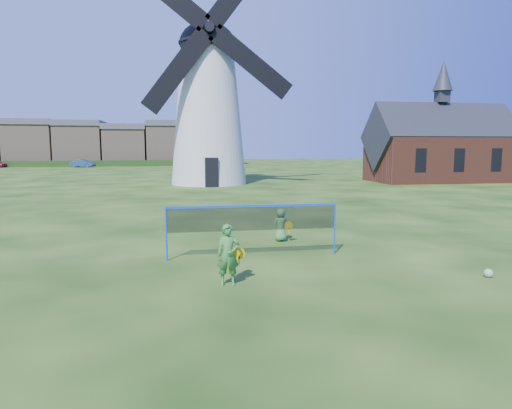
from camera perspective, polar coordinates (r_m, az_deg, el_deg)
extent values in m
plane|color=black|center=(13.26, -0.48, -6.74)|extent=(220.00, 220.00, 0.00)
ellipsoid|color=black|center=(40.51, -6.23, 19.74)|extent=(4.70, 4.70, 3.52)
cylinder|color=black|center=(40.51, -6.23, 19.74)|extent=(4.87, 4.87, 0.20)
cube|color=black|center=(36.41, -5.67, 4.10)|extent=(1.09, 0.13, 2.39)
cube|color=black|center=(37.08, -5.83, 10.71)|extent=(0.76, 0.13, 0.98)
cube|color=black|center=(37.96, -5.96, 15.91)|extent=(0.65, 0.13, 0.87)
cylinder|color=black|center=(38.44, -6.01, 21.43)|extent=(0.76, 1.30, 0.76)
cylinder|color=black|center=(43.37, -6.50, 20.23)|extent=(2.39, 0.13, 2.39)
cylinder|color=black|center=(42.84, -6.45, 20.39)|extent=(0.15, 1.96, 0.15)
cube|color=black|center=(37.39, -10.02, 16.48)|extent=(5.83, 0.11, 6.97)
cube|color=black|center=(38.01, -0.60, 17.65)|extent=(6.97, 0.11, 5.83)
cube|color=brown|center=(45.68, 22.31, 5.35)|extent=(12.50, 6.25, 4.17)
cube|color=#2D3035|center=(45.67, 22.43, 7.96)|extent=(13.12, 6.36, 6.36)
cube|color=#2D3035|center=(45.90, 22.66, 12.58)|extent=(1.04, 1.04, 1.04)
cone|color=#2D3035|center=(46.13, 22.78, 14.89)|extent=(1.77, 1.77, 2.71)
cube|color=black|center=(41.17, 20.27, 5.29)|extent=(1.04, 0.10, 2.08)
cube|color=black|center=(43.11, 24.48, 5.15)|extent=(1.04, 0.10, 2.08)
cube|color=black|center=(45.26, 28.31, 5.01)|extent=(1.04, 0.10, 2.08)
cylinder|color=blue|center=(12.94, -11.36, -3.72)|extent=(0.05, 0.05, 1.55)
cylinder|color=blue|center=(13.74, 10.00, -3.04)|extent=(0.05, 0.05, 1.55)
cube|color=black|center=(13.04, -0.36, -1.81)|extent=(5.00, 0.01, 0.70)
cube|color=blue|center=(12.99, -0.36, -0.20)|extent=(5.00, 0.02, 0.06)
imported|color=#388234|center=(10.52, -3.57, -6.43)|extent=(0.54, 0.37, 1.45)
cylinder|color=#DDB20B|center=(10.73, -2.19, -6.24)|extent=(0.28, 0.02, 0.28)
cube|color=#DDB20B|center=(10.77, -2.18, -7.12)|extent=(0.03, 0.02, 0.20)
imported|color=#4B9347|center=(15.39, 3.18, -2.62)|extent=(0.60, 0.43, 1.13)
cylinder|color=#DDB20B|center=(15.22, 4.18, -2.69)|extent=(0.28, 0.02, 0.28)
cube|color=#DDB20B|center=(15.25, 4.17, -3.32)|extent=(0.03, 0.02, 0.20)
sphere|color=green|center=(12.64, 27.54, -7.77)|extent=(0.22, 0.22, 0.22)
cube|color=tan|center=(88.35, -26.61, 6.73)|extent=(7.73, 8.00, 6.99)
cube|color=#4C4C54|center=(88.45, -26.76, 9.32)|extent=(8.03, 8.40, 1.00)
cube|color=tan|center=(86.40, -21.45, 6.96)|extent=(7.78, 8.00, 6.86)
cube|color=#4C4C54|center=(86.50, -21.57, 9.56)|extent=(8.08, 8.40, 1.00)
cube|color=tan|center=(85.20, -16.27, 6.99)|extent=(7.19, 8.00, 6.31)
cube|color=#4C4C54|center=(85.27, -16.35, 9.44)|extent=(7.49, 8.40, 1.00)
cube|color=tan|center=(84.71, -11.11, 7.36)|extent=(7.43, 8.00, 6.95)
cube|color=#4C4C54|center=(84.81, -11.18, 10.04)|extent=(7.73, 8.40, 1.00)
cube|color=tan|center=(84.91, -5.75, 7.41)|extent=(7.72, 8.00, 6.80)
cube|color=#4C4C54|center=(85.01, -5.78, 10.03)|extent=(8.02, 8.40, 1.00)
cube|color=#193814|center=(81.21, -24.14, 4.76)|extent=(62.00, 0.80, 1.00)
imported|color=navy|center=(77.48, -21.24, 4.92)|extent=(4.12, 2.59, 1.28)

